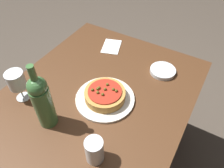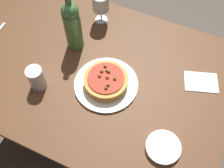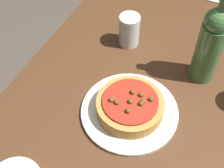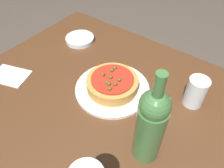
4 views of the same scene
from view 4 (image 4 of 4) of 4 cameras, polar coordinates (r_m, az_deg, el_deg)
The scene contains 7 objects.
dining_table at distance 0.83m, azimuth 4.42°, elevation -11.30°, with size 1.29×0.85×0.73m.
dinner_plate at distance 0.82m, azimuth 0.09°, elevation -1.20°, with size 0.28×0.28×0.01m.
pizza at distance 0.80m, azimuth 0.08°, elevation 0.25°, with size 0.19×0.19×0.06m.
wine_bottle at distance 0.57m, azimuth 10.02°, elevation -10.64°, with size 0.08×0.08×0.32m.
water_cup at distance 0.79m, azimuth 21.03°, elevation -1.95°, with size 0.07×0.07×0.11m.
side_bowl at distance 1.07m, azimuth -8.39°, elevation 11.53°, with size 0.13×0.13×0.02m.
paper_napkin at distance 0.96m, azimuth -25.08°, elevation 1.99°, with size 0.17×0.14×0.00m.
Camera 4 is at (-0.22, 0.40, 1.33)m, focal length 35.00 mm.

